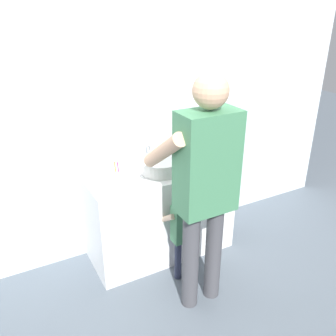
{
  "coord_description": "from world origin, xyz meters",
  "views": [
    {
      "loc": [
        -1.25,
        -2.19,
        2.11
      ],
      "look_at": [
        0.0,
        0.15,
        0.91
      ],
      "focal_mm": 38.63,
      "sensor_mm": 36.0,
      "label": 1
    }
  ],
  "objects_px": {
    "toothbrush_cup": "(118,176)",
    "adult_parent": "(204,177)",
    "child_toddler": "(183,228)",
    "soap_bottle": "(190,156)"
  },
  "relations": [
    {
      "from": "soap_bottle",
      "to": "child_toddler",
      "type": "height_order",
      "value": "soap_bottle"
    },
    {
      "from": "toothbrush_cup",
      "to": "soap_bottle",
      "type": "distance_m",
      "value": 0.71
    },
    {
      "from": "soap_bottle",
      "to": "adult_parent",
      "type": "height_order",
      "value": "adult_parent"
    },
    {
      "from": "child_toddler",
      "to": "soap_bottle",
      "type": "bearing_deg",
      "value": 53.06
    },
    {
      "from": "child_toddler",
      "to": "adult_parent",
      "type": "relative_size",
      "value": 0.46
    },
    {
      "from": "child_toddler",
      "to": "adult_parent",
      "type": "bearing_deg",
      "value": -91.02
    },
    {
      "from": "toothbrush_cup",
      "to": "child_toddler",
      "type": "relative_size",
      "value": 0.26
    },
    {
      "from": "soap_bottle",
      "to": "adult_parent",
      "type": "bearing_deg",
      "value": -114.77
    },
    {
      "from": "toothbrush_cup",
      "to": "soap_bottle",
      "type": "bearing_deg",
      "value": 4.76
    },
    {
      "from": "toothbrush_cup",
      "to": "adult_parent",
      "type": "distance_m",
      "value": 0.77
    }
  ]
}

